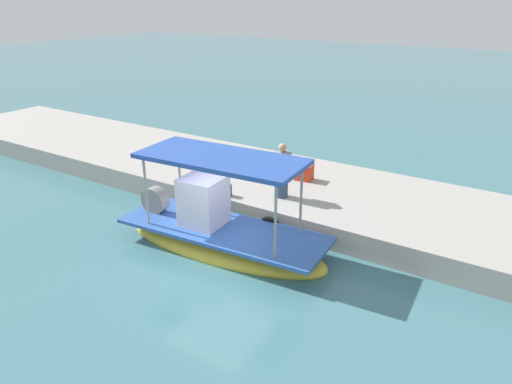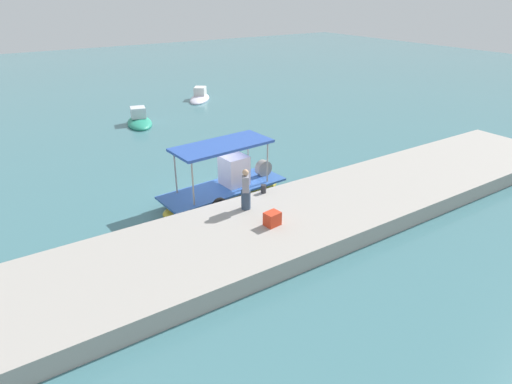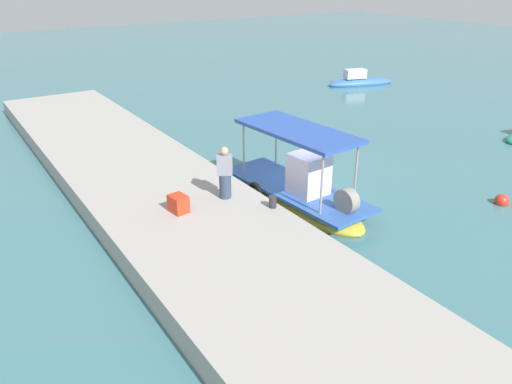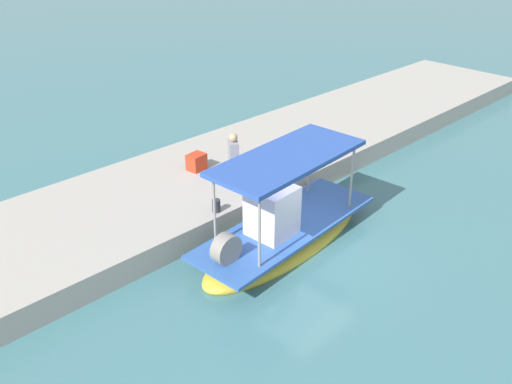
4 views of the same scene
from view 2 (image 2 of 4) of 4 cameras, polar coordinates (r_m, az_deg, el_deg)
The scene contains 9 objects.
ground_plane at distance 20.60m, azimuth -5.41°, elevation -0.58°, with size 120.00×120.00×0.00m, color #42747C.
dock_quay at distance 17.05m, azimuth 1.72°, elevation -4.96°, with size 36.00×5.12×0.73m, color #A7A099.
main_fishing_boat at distance 20.18m, azimuth -4.03°, elevation 0.32°, with size 6.32×2.44×3.05m.
fisherman_near_bollard at distance 17.49m, azimuth -1.35°, elevation 0.12°, with size 0.53×0.56×1.73m.
mooring_bollard at distance 19.11m, azimuth 0.98°, elevation 0.42°, with size 0.24×0.24×0.37m, color #2D2D33.
cargo_crate at distance 16.51m, azimuth 2.15°, elevation -3.53°, with size 0.57×0.46×0.54m, color red.
marker_buoy at distance 26.95m, azimuth -2.97°, elevation 6.09°, with size 0.50×0.50×0.50m.
moored_boat_near at distance 32.72m, azimuth -15.05°, elevation 8.94°, with size 2.50×3.85×1.42m.
moored_boat_far at distance 39.21m, azimuth -7.40°, elevation 12.15°, with size 3.52×3.88×1.31m.
Camera 2 is at (-8.51, -16.49, 8.95)m, focal length 30.47 mm.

